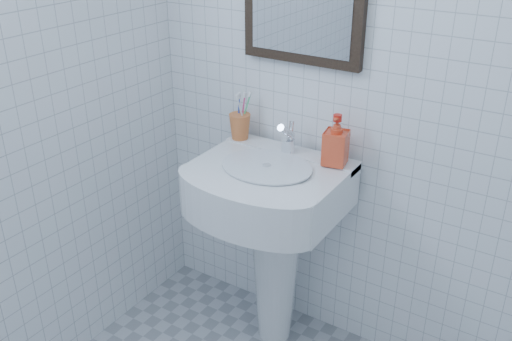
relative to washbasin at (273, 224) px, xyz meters
The scene contains 5 objects.
wall_back 0.80m from the washbasin, 27.01° to the left, with size 2.20×0.02×2.50m, color white.
washbasin is the anchor object (origin of this frame).
faucet 0.36m from the washbasin, 90.00° to the left, with size 0.06×0.12×0.14m.
toothbrush_cup 0.44m from the washbasin, 153.02° to the left, with size 0.09×0.09×0.11m, color #CA6530, non-canonical shape.
soap_dispenser 0.45m from the washbasin, 28.53° to the left, with size 0.09×0.09×0.20m, color red.
Camera 1 is at (0.60, -0.76, 1.84)m, focal length 40.00 mm.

